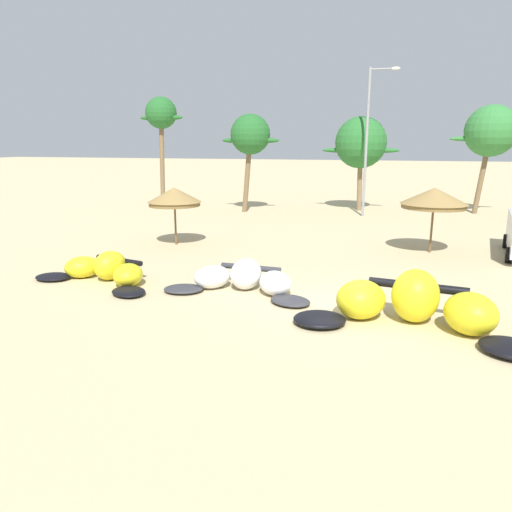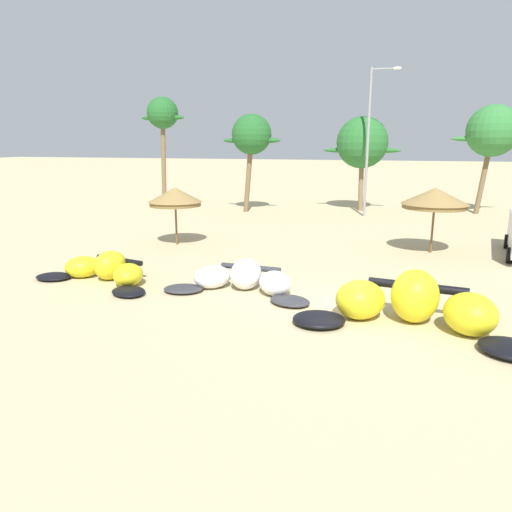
% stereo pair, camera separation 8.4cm
% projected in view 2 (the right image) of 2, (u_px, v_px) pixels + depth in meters
% --- Properties ---
extents(ground_plane, '(260.00, 260.00, 0.00)m').
position_uv_depth(ground_plane, '(336.00, 308.00, 14.86)').
color(ground_plane, '#C6B284').
extents(kite_far_left, '(5.26, 3.06, 1.09)m').
position_uv_depth(kite_far_left, '(105.00, 270.00, 17.67)').
color(kite_far_left, black).
rests_on(kite_far_left, ground).
extents(kite_left, '(5.45, 2.64, 1.09)m').
position_uv_depth(kite_left, '(243.00, 279.00, 16.50)').
color(kite_left, '#333338').
rests_on(kite_left, ground).
extents(kite_left_of_center, '(6.63, 3.43, 1.53)m').
position_uv_depth(kite_left_of_center, '(413.00, 306.00, 13.33)').
color(kite_left_of_center, black).
rests_on(kite_left_of_center, ground).
extents(beach_umbrella_near_van, '(2.66, 2.66, 2.87)m').
position_uv_depth(beach_umbrella_near_van, '(175.00, 197.00, 23.61)').
color(beach_umbrella_near_van, brown).
rests_on(beach_umbrella_near_van, ground).
extents(beach_umbrella_middle, '(3.02, 3.02, 3.03)m').
position_uv_depth(beach_umbrella_middle, '(435.00, 198.00, 21.78)').
color(beach_umbrella_middle, brown).
rests_on(beach_umbrella_middle, ground).
extents(palm_leftmost, '(3.67, 2.45, 8.52)m').
position_uv_depth(palm_leftmost, '(163.00, 116.00, 37.44)').
color(palm_leftmost, brown).
rests_on(palm_leftmost, ground).
extents(palm_left, '(4.30, 2.87, 7.04)m').
position_uv_depth(palm_left, '(251.00, 136.00, 34.27)').
color(palm_left, brown).
rests_on(palm_left, ground).
extents(palm_left_of_gap, '(5.65, 3.77, 6.92)m').
position_uv_depth(palm_left_of_gap, '(362.00, 143.00, 35.12)').
color(palm_left_of_gap, '#7F6647').
rests_on(palm_left_of_gap, ground).
extents(palm_center_left, '(5.37, 3.58, 7.61)m').
position_uv_depth(palm_center_left, '(493.00, 132.00, 33.23)').
color(palm_center_left, brown).
rests_on(palm_center_left, ground).
extents(lamppost_west, '(1.98, 0.24, 9.85)m').
position_uv_depth(lamppost_west, '(370.00, 135.00, 32.14)').
color(lamppost_west, gray).
rests_on(lamppost_west, ground).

